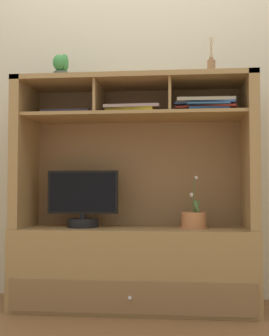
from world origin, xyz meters
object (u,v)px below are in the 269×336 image
object	(u,v)px
media_console	(135,236)
magazine_stack_centre	(68,115)
magazine_stack_right	(133,110)
magazine_stack_left	(206,106)
tv_monitor	(83,203)
diffuser_bottle	(211,68)
potted_orchid	(194,220)
potted_succulent	(61,68)

from	to	relation	value
media_console	magazine_stack_centre	size ratio (longest dim) A/B	4.45
magazine_stack_centre	magazine_stack_right	xyz separation A→B (m)	(0.42, -0.07, 0.01)
magazine_stack_right	magazine_stack_left	bearing A→B (deg)	-2.13
tv_monitor	diffuser_bottle	world-z (taller)	diffuser_bottle
potted_orchid	magazine_stack_centre	xyz separation A→B (m)	(-0.78, 0.04, 0.66)
magazine_stack_centre	diffuser_bottle	world-z (taller)	diffuser_bottle
magazine_stack_left	magazine_stack_right	bearing A→B (deg)	177.87
media_console	magazine_stack_right	distance (m)	0.77
magazine_stack_left	magazine_stack_right	xyz separation A→B (m)	(-0.44, 0.02, -0.02)
magazine_stack_right	magazine_stack_centre	bearing A→B (deg)	170.33
magazine_stack_left	magazine_stack_centre	bearing A→B (deg)	174.15
media_console	potted_orchid	size ratio (longest dim) A/B	4.60
magazine_stack_right	potted_orchid	bearing A→B (deg)	5.62
magazine_stack_right	diffuser_bottle	bearing A→B (deg)	4.93
magazine_stack_right	potted_succulent	xyz separation A→B (m)	(-0.47, 0.06, 0.29)
potted_orchid	magazine_stack_centre	bearing A→B (deg)	177.40
potted_orchid	magazine_stack_left	bearing A→B (deg)	-35.50
magazine_stack_centre	potted_succulent	xyz separation A→B (m)	(-0.05, -0.01, 0.30)
tv_monitor	magazine_stack_centre	xyz separation A→B (m)	(-0.10, 0.03, 0.56)
magazine_stack_centre	media_console	bearing A→B (deg)	-1.80
media_console	potted_succulent	bearing A→B (deg)	179.40
magazine_stack_centre	diffuser_bottle	bearing A→B (deg)	-1.95
tv_monitor	magazine_stack_centre	bearing A→B (deg)	163.87
magazine_stack_left	diffuser_bottle	xyz separation A→B (m)	(0.04, 0.06, 0.24)
magazine_stack_centre	potted_orchid	bearing A→B (deg)	-2.60
diffuser_bottle	potted_succulent	size ratio (longest dim) A/B	1.38
diffuser_bottle	magazine_stack_centre	bearing A→B (deg)	178.05
magazine_stack_left	potted_succulent	size ratio (longest dim) A/B	2.09
magazine_stack_left	diffuser_bottle	size ratio (longest dim) A/B	1.51
magazine_stack_left	magazine_stack_right	world-z (taller)	magazine_stack_left
potted_succulent	media_console	bearing A→B (deg)	-0.60
magazine_stack_left	potted_orchid	bearing A→B (deg)	144.50
tv_monitor	diffuser_bottle	bearing A→B (deg)	-0.04
tv_monitor	diffuser_bottle	size ratio (longest dim) A/B	1.76
magazine_stack_left	diffuser_bottle	bearing A→B (deg)	56.45
potted_orchid	magazine_stack_right	world-z (taller)	magazine_stack_right
media_console	diffuser_bottle	size ratio (longest dim) A/B	5.83
media_console	magazine_stack_centre	bearing A→B (deg)	178.20
media_console	potted_succulent	world-z (taller)	potted_succulent
media_console	tv_monitor	distance (m)	0.38
media_console	tv_monitor	world-z (taller)	media_console
magazine_stack_left	tv_monitor	bearing A→B (deg)	175.61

